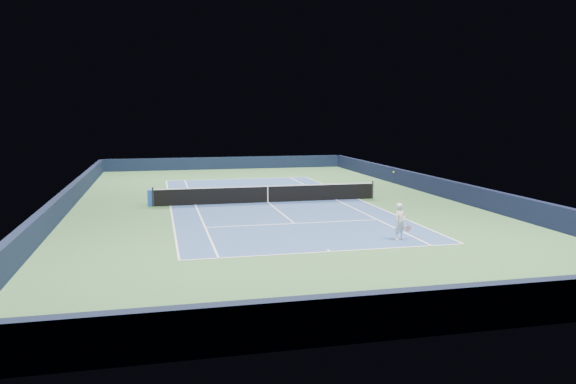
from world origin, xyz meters
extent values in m
plane|color=#345C32|center=(0.00, 0.00, 0.00)|extent=(40.00, 40.00, 0.00)
cube|color=black|center=(0.00, 19.82, 0.55)|extent=(22.00, 0.35, 1.10)
cube|color=black|center=(0.00, -19.82, 0.55)|extent=(22.00, 0.35, 1.10)
cube|color=black|center=(10.82, 0.00, 0.55)|extent=(0.35, 40.00, 1.10)
cube|color=black|center=(-10.82, 0.00, 0.55)|extent=(0.35, 40.00, 1.10)
cube|color=navy|center=(0.00, 0.00, 0.00)|extent=(10.97, 23.77, 0.01)
cube|color=white|center=(0.00, 11.88, 0.01)|extent=(10.97, 0.08, 0.00)
cube|color=white|center=(0.00, -11.88, 0.01)|extent=(10.97, 0.08, 0.00)
cube|color=white|center=(5.49, 0.00, 0.01)|extent=(0.08, 23.77, 0.00)
cube|color=white|center=(-5.49, 0.00, 0.01)|extent=(0.08, 23.77, 0.00)
cube|color=white|center=(4.12, 0.00, 0.01)|extent=(0.08, 23.77, 0.00)
cube|color=white|center=(-4.12, 0.00, 0.01)|extent=(0.08, 23.77, 0.00)
cube|color=white|center=(0.00, 6.40, 0.01)|extent=(8.23, 0.08, 0.00)
cube|color=white|center=(0.00, -6.40, 0.01)|extent=(8.23, 0.08, 0.00)
cube|color=white|center=(0.00, 0.00, 0.01)|extent=(0.08, 12.80, 0.00)
cube|color=white|center=(0.00, 11.73, 0.01)|extent=(0.08, 0.30, 0.00)
cube|color=white|center=(0.00, -11.73, 0.01)|extent=(0.08, 0.30, 0.00)
cylinder|color=black|center=(-6.40, 0.00, 0.54)|extent=(0.10, 0.10, 1.07)
cylinder|color=black|center=(6.40, 0.00, 0.54)|extent=(0.10, 0.10, 1.07)
cube|color=black|center=(0.00, 0.00, 0.46)|extent=(12.80, 0.03, 0.91)
cube|color=white|center=(0.00, 0.00, 0.94)|extent=(12.80, 0.04, 0.06)
cube|color=white|center=(0.00, 0.00, 0.46)|extent=(0.05, 0.04, 0.91)
cube|color=blue|center=(-6.40, 0.38, 0.45)|extent=(0.62, 0.57, 0.89)
cube|color=white|center=(-6.11, 0.38, 0.45)|extent=(0.07, 0.40, 0.40)
imported|color=silver|center=(3.34, -10.64, 0.75)|extent=(0.64, 0.54, 1.49)
cylinder|color=#C57F9A|center=(3.66, -10.69, 0.70)|extent=(0.03, 0.03, 0.25)
cylinder|color=black|center=(3.66, -10.69, 0.46)|extent=(0.25, 0.02, 0.25)
cylinder|color=#C47F8E|center=(3.66, -10.69, 0.46)|extent=(0.26, 0.02, 0.26)
sphere|color=gold|center=(3.44, -9.64, 2.65)|extent=(0.07, 0.07, 0.07)
camera|label=1|loc=(-6.14, -31.21, 5.09)|focal=35.00mm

